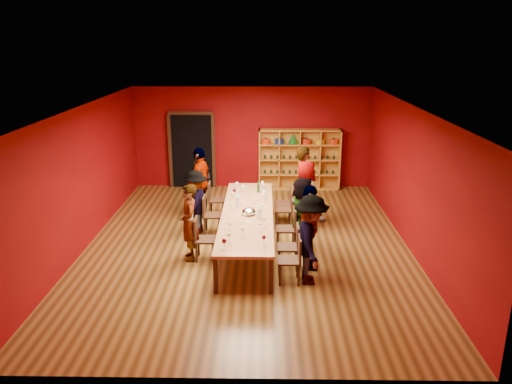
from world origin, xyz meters
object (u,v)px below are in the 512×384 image
chair_person_left_4 (214,198)px  chair_person_right_2 (290,226)px  chair_person_right_0 (294,257)px  person_right_0 (311,240)px  shelving_unit (299,156)px  chair_person_right_3 (287,207)px  chair_person_right_1 (292,244)px  person_right_4 (304,184)px  wine_bottle (258,188)px  person_right_1 (309,228)px  person_left_3 (196,202)px  spittoon_bowl (249,212)px  person_right_2 (303,213)px  person_left_1 (189,223)px  tasting_table (247,215)px  person_right_3 (306,195)px  person_left_4 (201,182)px  chair_person_right_4 (286,201)px  chair_person_left_1 (202,237)px  chair_person_left_3 (209,213)px

chair_person_left_4 → chair_person_right_2: bearing=-47.0°
chair_person_right_0 → person_right_0: person_right_0 is taller
shelving_unit → chair_person_left_4: size_ratio=2.70×
chair_person_right_3 → chair_person_right_1: bearing=-90.0°
person_right_4 → wine_bottle: 1.12m
person_right_0 → person_right_1: size_ratio=1.00×
person_left_3 → spittoon_bowl: 1.49m
person_right_2 → person_right_1: bearing=164.6°
wine_bottle → person_left_1: bearing=-121.5°
tasting_table → chair_person_right_0: chair_person_right_0 is taller
person_left_3 → person_right_3: 2.59m
person_left_3 → person_right_4: 2.69m
chair_person_right_3 → chair_person_left_4: bearing=159.2°
tasting_table → person_left_3: bearing=150.4°
tasting_table → person_right_1: 1.66m
chair_person_right_3 → person_left_4: bearing=162.1°
chair_person_right_4 → chair_person_left_1: bearing=-128.3°
chair_person_left_3 → chair_person_right_4: 2.02m
person_left_4 → spittoon_bowl: person_left_4 is taller
chair_person_left_1 → person_right_4: bearing=45.8°
chair_person_left_1 → chair_person_right_3: size_ratio=1.00×
chair_person_left_4 → chair_person_right_2: (1.82, -1.95, 0.00)m
chair_person_left_1 → person_right_0: bearing=-24.3°
person_right_0 → person_right_3: bearing=-3.1°
chair_person_right_3 → person_right_2: bearing=-77.8°
person_right_1 → shelving_unit: bearing=5.0°
person_right_4 → spittoon_bowl: bearing=138.1°
wine_bottle → shelving_unit: bearing=67.4°
person_right_2 → wine_bottle: person_right_2 is taller
person_right_0 → chair_person_right_1: person_right_0 is taller
chair_person_right_0 → person_right_3: bearing=81.2°
chair_person_right_4 → person_right_0: bearing=-84.7°
person_left_3 → wine_bottle: bearing=128.0°
wine_bottle → chair_person_left_3: bearing=-144.8°
chair_person_left_1 → chair_person_left_3: (0.00, 1.44, 0.00)m
shelving_unit → chair_person_right_3: 3.27m
shelving_unit → spittoon_bowl: shelving_unit is taller
person_left_1 → spittoon_bowl: size_ratio=5.28×
person_right_2 → wine_bottle: size_ratio=5.73×
person_right_2 → person_left_1: bearing=86.2°
chair_person_left_4 → person_right_2: bearing=-43.0°
person_left_1 → person_right_4: person_right_4 is taller
person_right_3 → chair_person_right_4: person_right_3 is taller
person_right_4 → chair_person_right_1: bearing=166.6°
person_right_0 → spittoon_bowl: bearing=36.3°
person_right_1 → chair_person_right_3: bearing=15.0°
chair_person_left_3 → person_left_3: person_left_3 is taller
chair_person_right_0 → person_right_1: bearing=61.9°
chair_person_right_1 → shelving_unit: bearing=84.9°
chair_person_right_2 → person_right_2: bearing=0.0°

